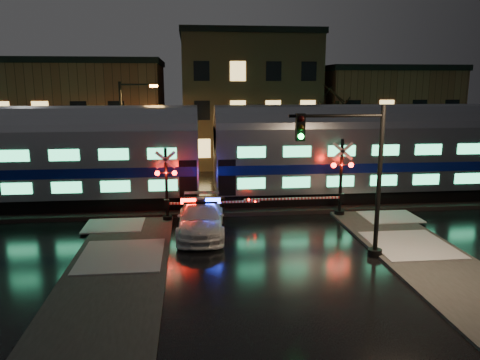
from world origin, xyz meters
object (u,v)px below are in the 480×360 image
at_px(traffic_light, 356,179).
at_px(streetlight, 126,131).
at_px(crossing_signal_right, 335,185).
at_px(police_car, 201,218).
at_px(crossing_signal_left, 173,192).

distance_m(traffic_light, streetlight, 17.06).
distance_m(crossing_signal_right, traffic_light, 6.58).
bearing_deg(streetlight, crossing_signal_right, -28.75).
relative_size(crossing_signal_right, streetlight, 0.83).
bearing_deg(police_car, crossing_signal_right, 19.49).
bearing_deg(crossing_signal_left, police_car, -58.31).
distance_m(crossing_signal_right, crossing_signal_left, 8.96).
relative_size(police_car, crossing_signal_right, 0.91).
bearing_deg(crossing_signal_left, streetlight, 115.76).
distance_m(crossing_signal_left, traffic_light, 10.19).
xyz_separation_m(police_car, traffic_light, (6.42, -3.97, 2.66)).
bearing_deg(traffic_light, crossing_signal_left, 129.72).
height_order(traffic_light, streetlight, streetlight).
distance_m(police_car, crossing_signal_left, 2.82).
bearing_deg(police_car, streetlight, 119.89).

